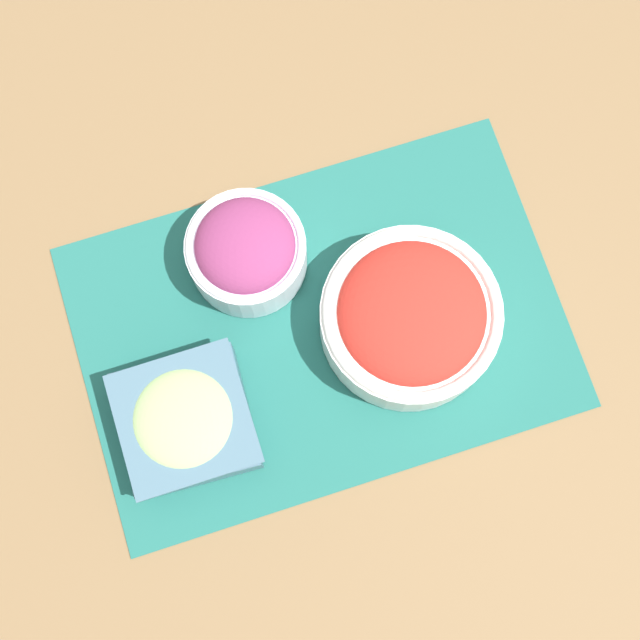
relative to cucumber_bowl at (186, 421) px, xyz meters
The scene contains 5 objects.
ground_plane 0.19m from the cucumber_bowl, 160.10° to the right, with size 3.00×3.00×0.00m, color olive.
placemat 0.19m from the cucumber_bowl, 160.10° to the right, with size 0.54×0.37×0.00m.
cucumber_bowl is the anchor object (origin of this frame).
tomato_bowl 0.27m from the cucumber_bowl, behind, with size 0.20×0.20×0.09m.
onion_bowl 0.20m from the cucumber_bowl, 126.23° to the right, with size 0.13×0.13×0.09m.
Camera 1 is at (0.07, 0.21, 0.99)m, focal length 50.00 mm.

